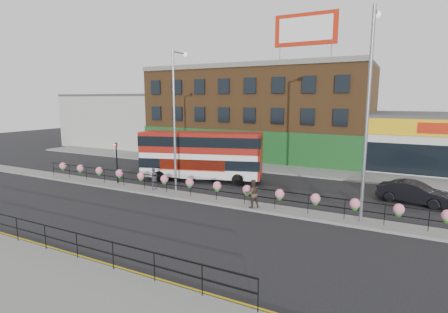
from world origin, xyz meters
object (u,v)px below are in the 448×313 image
at_px(double_decker_bus, 201,151).
at_px(pedestrian_a, 154,179).
at_px(pedestrian_b, 252,194).
at_px(lamp_column_east, 369,98).
at_px(car, 414,193).
at_px(lamp_column_west, 176,110).

bearing_deg(double_decker_bus, pedestrian_a, -104.94).
bearing_deg(pedestrian_a, pedestrian_b, -82.91).
height_order(pedestrian_b, lamp_column_east, lamp_column_east).
bearing_deg(double_decker_bus, pedestrian_b, -37.86).
distance_m(car, lamp_column_east, 8.43).
xyz_separation_m(car, lamp_column_west, (-14.72, -5.24, 5.19)).
relative_size(car, lamp_column_west, 0.47).
distance_m(lamp_column_west, lamp_column_east, 12.16).
relative_size(double_decker_bus, pedestrian_b, 5.87).
height_order(double_decker_bus, lamp_column_west, lamp_column_west).
height_order(double_decker_bus, pedestrian_b, double_decker_bus).
xyz_separation_m(double_decker_bus, lamp_column_east, (12.88, -4.54, 4.26)).
height_order(car, pedestrian_a, pedestrian_a).
relative_size(car, pedestrian_b, 2.63).
xyz_separation_m(pedestrian_a, lamp_column_east, (14.11, 0.05, 5.79)).
distance_m(double_decker_bus, pedestrian_a, 4.99).
bearing_deg(car, lamp_column_east, 166.15).
height_order(pedestrian_a, lamp_column_west, lamp_column_west).
xyz_separation_m(pedestrian_b, lamp_column_east, (6.11, 0.72, 5.71)).
distance_m(double_decker_bus, lamp_column_west, 5.68).
relative_size(double_decker_bus, lamp_column_west, 1.05).
distance_m(pedestrian_a, lamp_column_east, 15.25).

